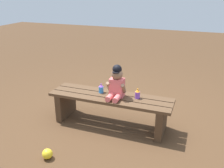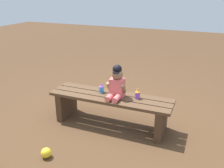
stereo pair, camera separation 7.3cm
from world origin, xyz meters
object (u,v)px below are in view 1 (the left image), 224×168
object	(u,v)px
child_figure	(116,83)
sippy_cup_right	(138,94)
sippy_cup_left	(101,88)
toy_ball	(47,154)
park_bench	(110,105)

from	to	relation	value
child_figure	sippy_cup_right	bearing A→B (deg)	11.97
sippy_cup_left	toy_ball	bearing A→B (deg)	-103.39
park_bench	sippy_cup_left	size ratio (longest dim) A/B	12.35
toy_ball	child_figure	bearing A→B (deg)	62.85
toy_ball	park_bench	bearing A→B (deg)	67.32
sippy_cup_left	sippy_cup_right	bearing A→B (deg)	0.00
sippy_cup_left	park_bench	bearing A→B (deg)	-18.76
park_bench	sippy_cup_left	bearing A→B (deg)	161.24
child_figure	sippy_cup_left	bearing A→B (deg)	166.72
child_figure	sippy_cup_right	xyz separation A→B (m)	(0.25, 0.05, -0.12)
child_figure	toy_ball	world-z (taller)	child_figure
park_bench	sippy_cup_right	xyz separation A→B (m)	(0.33, 0.05, 0.18)
child_figure	sippy_cup_left	world-z (taller)	child_figure
park_bench	child_figure	bearing A→B (deg)	-2.82
sippy_cup_right	toy_ball	world-z (taller)	sippy_cup_right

